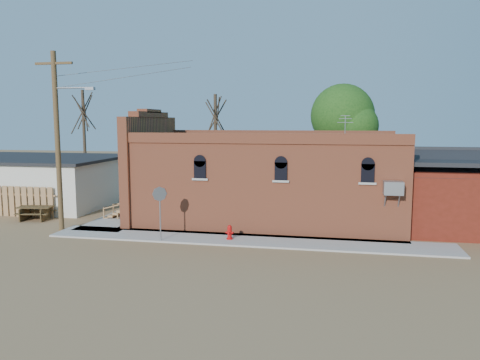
% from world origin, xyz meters
% --- Properties ---
extents(ground, '(120.00, 120.00, 0.00)m').
position_xyz_m(ground, '(0.00, 0.00, 0.00)').
color(ground, olive).
rests_on(ground, ground).
extents(sidewalk_south, '(19.00, 2.20, 0.08)m').
position_xyz_m(sidewalk_south, '(1.50, 0.90, 0.04)').
color(sidewalk_south, '#9E9991').
rests_on(sidewalk_south, ground).
extents(sidewalk_west, '(2.60, 10.00, 0.08)m').
position_xyz_m(sidewalk_west, '(-6.30, 6.00, 0.04)').
color(sidewalk_west, '#9E9991').
rests_on(sidewalk_west, ground).
extents(brick_bar, '(16.40, 7.97, 6.30)m').
position_xyz_m(brick_bar, '(1.64, 5.49, 2.34)').
color(brick_bar, '#C45E3B').
rests_on(brick_bar, ground).
extents(red_shed, '(5.40, 6.40, 4.30)m').
position_xyz_m(red_shed, '(11.50, 5.50, 2.27)').
color(red_shed, '#54190E').
rests_on(red_shed, ground).
extents(wood_fence, '(5.20, 0.10, 1.80)m').
position_xyz_m(wood_fence, '(-12.80, 3.80, 0.90)').
color(wood_fence, '#AB814D').
rests_on(wood_fence, ground).
extents(utility_pole, '(3.12, 0.26, 9.00)m').
position_xyz_m(utility_pole, '(-8.14, 1.20, 4.77)').
color(utility_pole, '#503520').
rests_on(utility_pole, ground).
extents(tree_bare_near, '(2.80, 2.80, 7.65)m').
position_xyz_m(tree_bare_near, '(-3.00, 13.00, 5.96)').
color(tree_bare_near, '#3F3524').
rests_on(tree_bare_near, ground).
extents(tree_bare_far, '(2.80, 2.80, 8.16)m').
position_xyz_m(tree_bare_far, '(-14.00, 14.00, 6.36)').
color(tree_bare_far, '#3F3524').
rests_on(tree_bare_far, ground).
extents(tree_leafy, '(4.40, 4.40, 8.15)m').
position_xyz_m(tree_leafy, '(6.00, 13.50, 5.93)').
color(tree_leafy, '#3F3524').
rests_on(tree_leafy, ground).
extents(fire_hydrant, '(0.38, 0.37, 0.67)m').
position_xyz_m(fire_hydrant, '(0.75, 0.77, 0.41)').
color(fire_hydrant, '#BF0B0A').
rests_on(fire_hydrant, sidewalk_south).
extents(stop_sign, '(0.57, 0.47, 2.51)m').
position_xyz_m(stop_sign, '(-2.36, 0.00, 2.01)').
color(stop_sign, gray).
rests_on(stop_sign, sidewalk_south).
extents(trash_barrel, '(0.66, 0.66, 0.91)m').
position_xyz_m(trash_barrel, '(-6.90, 5.95, 0.54)').
color(trash_barrel, '#1C4A8D').
rests_on(trash_barrel, sidewalk_west).
extents(picnic_table, '(2.06, 1.68, 0.77)m').
position_xyz_m(picnic_table, '(-11.06, 3.20, 0.51)').
color(picnic_table, '#45331B').
rests_on(picnic_table, ground).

